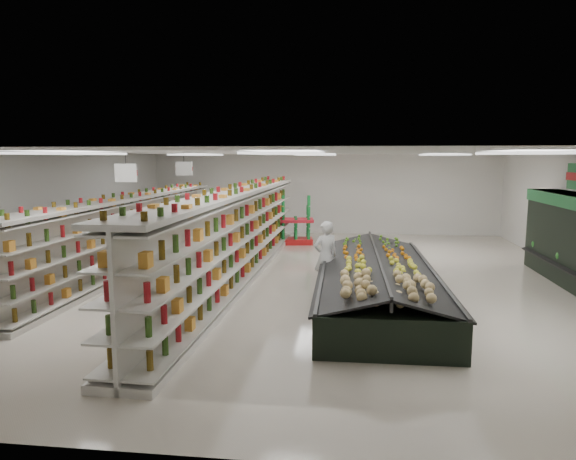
# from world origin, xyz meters

# --- Properties ---
(floor) EXTENTS (16.00, 16.00, 0.00)m
(floor) POSITION_xyz_m (0.00, 0.00, 0.00)
(floor) COLOR beige
(floor) RESTS_ON ground
(ceiling) EXTENTS (14.00, 16.00, 0.02)m
(ceiling) POSITION_xyz_m (0.00, 0.00, 3.20)
(ceiling) COLOR white
(ceiling) RESTS_ON wall_back
(wall_back) EXTENTS (14.00, 0.02, 3.20)m
(wall_back) POSITION_xyz_m (0.00, 8.00, 1.60)
(wall_back) COLOR silver
(wall_back) RESTS_ON floor
(wall_front) EXTENTS (14.00, 0.02, 3.20)m
(wall_front) POSITION_xyz_m (0.00, -8.00, 1.60)
(wall_front) COLOR silver
(wall_front) RESTS_ON floor
(wall_left) EXTENTS (0.02, 16.00, 3.20)m
(wall_left) POSITION_xyz_m (-7.00, 0.00, 1.60)
(wall_left) COLOR silver
(wall_left) RESTS_ON floor
(aisle_sign_near) EXTENTS (0.52, 0.06, 0.75)m
(aisle_sign_near) POSITION_xyz_m (-3.80, -2.00, 2.75)
(aisle_sign_near) COLOR white
(aisle_sign_near) RESTS_ON ceiling
(aisle_sign_far) EXTENTS (0.52, 0.06, 0.75)m
(aisle_sign_far) POSITION_xyz_m (-3.80, 2.00, 2.75)
(aisle_sign_far) COLOR white
(aisle_sign_far) RESTS_ON ceiling
(gondola_left) EXTENTS (1.09, 11.68, 2.02)m
(gondola_left) POSITION_xyz_m (-4.94, 0.79, 0.93)
(gondola_left) COLOR beige
(gondola_left) RESTS_ON floor
(gondola_center) EXTENTS (1.27, 13.09, 2.27)m
(gondola_center) POSITION_xyz_m (-1.73, -0.31, 1.04)
(gondola_center) COLOR beige
(gondola_center) RESTS_ON floor
(produce_island) EXTENTS (2.58, 6.93, 1.03)m
(produce_island) POSITION_xyz_m (1.70, -1.86, 0.47)
(produce_island) COLOR black
(produce_island) RESTS_ON floor
(soda_endcap) EXTENTS (1.35, 1.01, 1.60)m
(soda_endcap) POSITION_xyz_m (-0.81, 5.28, 0.78)
(soda_endcap) COLOR #B61416
(soda_endcap) RESTS_ON floor
(shopper_main) EXTENTS (0.72, 0.64, 1.64)m
(shopper_main) POSITION_xyz_m (0.56, -1.16, 0.82)
(shopper_main) COLOR silver
(shopper_main) RESTS_ON floor
(shopper_background) EXTENTS (0.61, 0.82, 1.52)m
(shopper_background) POSITION_xyz_m (-4.20, 4.98, 0.76)
(shopper_background) COLOR tan
(shopper_background) RESTS_ON floor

